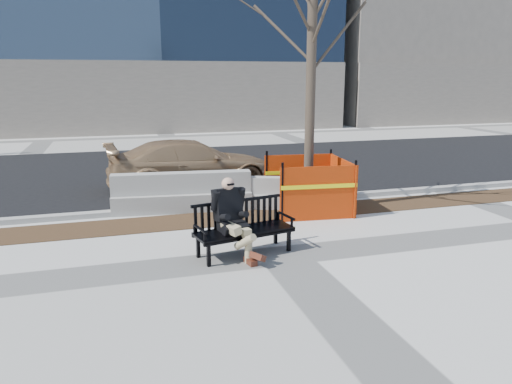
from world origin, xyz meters
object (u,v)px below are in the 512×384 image
(tree_fence, at_px, (307,210))
(sedan, at_px, (192,187))
(bench, at_px, (244,254))
(jersey_barrier_right, at_px, (278,208))
(seated_man, at_px, (231,255))
(jersey_barrier_left, at_px, (183,210))

(tree_fence, bearing_deg, sedan, 124.75)
(bench, distance_m, jersey_barrier_right, 3.30)
(seated_man, height_order, sedan, seated_man)
(bench, height_order, seated_man, seated_man)
(jersey_barrier_left, bearing_deg, seated_man, -76.26)
(tree_fence, xyz_separation_m, jersey_barrier_right, (-0.61, 0.43, 0.00))
(bench, relative_size, tree_fence, 0.27)
(bench, bearing_deg, seated_man, 168.46)
(bench, bearing_deg, tree_fence, 35.53)
(tree_fence, bearing_deg, bench, -132.69)
(bench, xyz_separation_m, tree_fence, (2.25, 2.44, 0.00))
(bench, height_order, sedan, sedan)
(tree_fence, relative_size, jersey_barrier_left, 2.04)
(tree_fence, bearing_deg, seated_man, -135.65)
(seated_man, distance_m, tree_fence, 3.49)
(tree_fence, distance_m, jersey_barrier_right, 0.74)
(bench, relative_size, jersey_barrier_right, 0.68)
(bench, distance_m, sedan, 5.76)
(sedan, xyz_separation_m, jersey_barrier_right, (1.69, -2.89, 0.00))
(seated_man, distance_m, sedan, 5.76)
(jersey_barrier_left, height_order, jersey_barrier_right, jersey_barrier_left)
(tree_fence, relative_size, sedan, 1.41)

